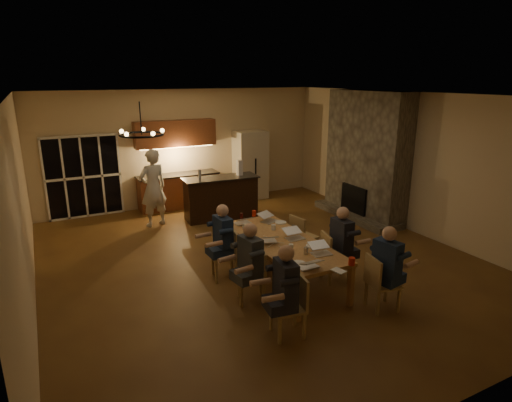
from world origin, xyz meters
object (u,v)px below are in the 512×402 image
object	(u,v)px
mug_front	(291,247)
bar_bottle	(200,174)
chair_right_mid	(336,257)
plate_far	(281,222)
bar_island	(221,198)
can_silver	(306,251)
bar_blender	(240,168)
refrigerator	(250,165)
mug_mid	(273,227)
laptop_f	(270,216)
chair_right_far	(304,236)
chandelier	(142,135)
dining_table	(282,260)
person_left_near	(285,292)
chair_left_far	(224,255)
laptop_b	(322,248)
can_right	(293,228)
chair_left_near	(288,307)
person_right_near	(386,269)
chair_right_near	(383,283)
laptop_c	(267,236)
laptop_a	(308,260)
plate_near	(312,246)
person_right_mid	(341,245)
mug_back	(244,226)
redcup_mid	(250,235)
can_cola	(241,216)
chair_left_mid	(251,276)
redcup_near	(352,261)
standing_person	(153,188)
person_left_mid	(250,265)
laptop_d	(295,233)
redcup_far	(254,213)
laptop_e	(242,218)
plate_left	(298,263)

from	to	relation	value
mug_front	bar_bottle	xyz separation A→B (m)	(-0.04, 4.22, 0.40)
chair_right_mid	plate_far	world-z (taller)	chair_right_mid
bar_island	can_silver	distance (m)	4.44
can_silver	bar_blender	distance (m)	4.50
refrigerator	mug_mid	distance (m)	4.90
laptop_f	can_silver	world-z (taller)	laptop_f
chair_right_far	chandelier	distance (m)	4.01
dining_table	person_left_near	xyz separation A→B (m)	(-0.87, -1.56, 0.31)
chair_left_far	chair_right_mid	bearing A→B (deg)	72.01
laptop_b	can_right	xyz separation A→B (m)	(0.16, 1.12, -0.05)
refrigerator	chair_left_near	size ratio (longest dim) A/B	2.25
mug_mid	chair_left_near	bearing A→B (deg)	-114.42
person_right_near	chandelier	bearing A→B (deg)	52.56
chair_right_near	laptop_b	xyz separation A→B (m)	(-0.63, 0.78, 0.42)
chair_right_near	laptop_c	xyz separation A→B (m)	(-1.15, 1.67, 0.42)
mug_front	can_silver	xyz separation A→B (m)	(0.12, -0.27, 0.01)
bar_island	person_right_near	world-z (taller)	person_right_near
dining_table	can_right	bearing A→B (deg)	35.38
laptop_a	plate_near	size ratio (longest dim) A/B	1.45
person_right_near	bar_blender	world-z (taller)	bar_blender
bar_island	can_silver	size ratio (longest dim) A/B	15.89
person_right_mid	laptop_b	size ratio (longest dim) A/B	4.31
mug_back	redcup_mid	bearing A→B (deg)	-103.77
chair_right_far	can_cola	bearing A→B (deg)	44.70
chair_left_mid	redcup_mid	distance (m)	0.98
chair_left_mid	can_cola	xyz separation A→B (m)	(0.71, 1.84, 0.37)
refrigerator	person_right_mid	world-z (taller)	refrigerator
redcup_near	plate_far	bearing A→B (deg)	89.17
standing_person	mug_back	distance (m)	3.23
person_left_mid	laptop_d	distance (m)	1.25
redcup_mid	plate_far	distance (m)	1.01
chair_right_mid	mug_back	xyz separation A→B (m)	(-1.17, 1.32, 0.36)
bar_blender	plate_near	bearing A→B (deg)	-101.55
laptop_f	mug_front	bearing A→B (deg)	-126.96
standing_person	redcup_near	world-z (taller)	standing_person
mug_back	can_right	xyz separation A→B (m)	(0.74, -0.56, 0.01)
chair_left_near	chair_left_mid	distance (m)	1.08
bar_island	redcup_far	bearing A→B (deg)	-91.75
standing_person	laptop_a	size ratio (longest dim) A/B	5.91
laptop_e	redcup_far	xyz separation A→B (m)	(0.41, 0.29, -0.05)
chandelier	redcup_far	size ratio (longest dim) A/B	5.15
person_left_near	mug_back	xyz separation A→B (m)	(0.54, 2.41, 0.11)
person_left_mid	redcup_mid	size ratio (longest dim) A/B	11.50
laptop_d	redcup_far	bearing A→B (deg)	91.77
chandelier	redcup_mid	size ratio (longest dim) A/B	5.15
chair_left_mid	person_left_mid	world-z (taller)	person_left_mid
chandelier	laptop_b	bearing A→B (deg)	-17.72
chair_left_mid	person_left_near	bearing A→B (deg)	18.39
person_left_mid	plate_left	bearing A→B (deg)	47.40
laptop_a	bar_blender	xyz separation A→B (m)	(1.13, 4.80, 0.42)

